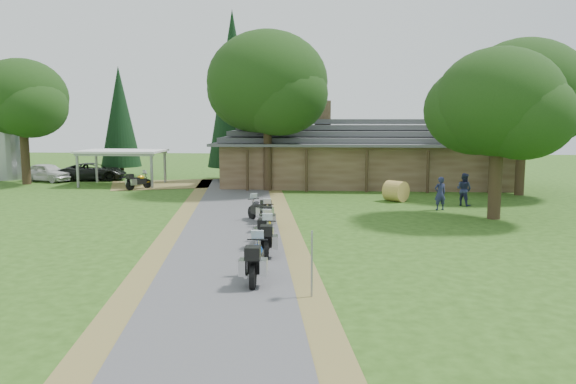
# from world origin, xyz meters

# --- Properties ---
(ground) EXTENTS (120.00, 120.00, 0.00)m
(ground) POSITION_xyz_m (0.00, 0.00, 0.00)
(ground) COLOR #294914
(ground) RESTS_ON ground
(driveway) EXTENTS (51.95, 51.95, 0.00)m
(driveway) POSITION_xyz_m (-0.50, 4.00, 0.00)
(driveway) COLOR #4E4D50
(driveway) RESTS_ON ground
(lodge) EXTENTS (21.40, 9.40, 4.90)m
(lodge) POSITION_xyz_m (6.00, 24.00, 2.45)
(lodge) COLOR brown
(lodge) RESTS_ON ground
(silo) EXTENTS (2.98, 2.98, 5.98)m
(silo) POSITION_xyz_m (-22.54, 25.69, 2.99)
(silo) COLOR gray
(silo) RESTS_ON ground
(carport) EXTENTS (5.99, 4.03, 2.57)m
(carport) POSITION_xyz_m (-11.65, 22.31, 1.29)
(carport) COLOR white
(carport) RESTS_ON ground
(car_white_sedan) EXTENTS (4.14, 5.84, 1.79)m
(car_white_sedan) POSITION_xyz_m (-18.35, 24.14, 0.90)
(car_white_sedan) COLOR silver
(car_white_sedan) RESTS_ON ground
(car_dark_suv) EXTENTS (3.24, 5.79, 2.09)m
(car_dark_suv) POSITION_xyz_m (-15.09, 25.14, 1.05)
(car_dark_suv) COLOR black
(car_dark_suv) RESTS_ON ground
(motorcycle_row_a) EXTENTS (0.74, 2.10, 1.43)m
(motorcycle_row_a) POSITION_xyz_m (1.28, -1.45, 0.71)
(motorcycle_row_a) COLOR #0F379A
(motorcycle_row_a) RESTS_ON ground
(motorcycle_row_b) EXTENTS (0.82, 2.06, 1.38)m
(motorcycle_row_b) POSITION_xyz_m (1.26, 1.94, 0.69)
(motorcycle_row_b) COLOR #B3B7BC
(motorcycle_row_b) RESTS_ON ground
(motorcycle_row_c) EXTENTS (0.64, 1.89, 1.29)m
(motorcycle_row_c) POSITION_xyz_m (1.03, 3.55, 0.64)
(motorcycle_row_c) COLOR gold
(motorcycle_row_c) RESTS_ON ground
(motorcycle_row_d) EXTENTS (0.82, 1.92, 1.27)m
(motorcycle_row_d) POSITION_xyz_m (0.76, 6.57, 0.64)
(motorcycle_row_d) COLOR #C05C19
(motorcycle_row_d) RESTS_ON ground
(motorcycle_row_e) EXTENTS (1.55, 1.89, 1.28)m
(motorcycle_row_e) POSITION_xyz_m (0.16, 8.29, 0.64)
(motorcycle_row_e) COLOR black
(motorcycle_row_e) RESTS_ON ground
(motorcycle_carport_a) EXTENTS (1.51, 1.89, 1.27)m
(motorcycle_carport_a) POSITION_xyz_m (-9.67, 19.96, 0.64)
(motorcycle_carport_a) COLOR gold
(motorcycle_carport_a) RESTS_ON ground
(person_a) EXTENTS (0.70, 0.59, 2.10)m
(person_a) POSITION_xyz_m (9.44, 12.44, 1.05)
(person_a) COLOR navy
(person_a) RESTS_ON ground
(person_b) EXTENTS (0.75, 0.74, 2.16)m
(person_b) POSITION_xyz_m (11.08, 14.08, 1.08)
(person_b) COLOR navy
(person_b) RESTS_ON ground
(hay_bale) EXTENTS (1.65, 1.66, 1.22)m
(hay_bale) POSITION_xyz_m (7.45, 15.47, 0.61)
(hay_bale) COLOR #A98D3E
(hay_bale) RESTS_ON ground
(sign_post) EXTENTS (0.34, 0.06, 1.87)m
(sign_post) POSITION_xyz_m (3.02, -2.88, 0.93)
(sign_post) COLOR gray
(sign_post) RESTS_ON ground
(oak_lodge_left) EXTENTS (8.02, 8.02, 11.76)m
(oak_lodge_left) POSITION_xyz_m (-0.65, 19.88, 5.88)
(oak_lodge_left) COLOR #18350F
(oak_lodge_left) RESTS_ON ground
(oak_lodge_right) EXTENTS (7.75, 7.75, 10.62)m
(oak_lodge_right) POSITION_xyz_m (15.70, 18.86, 5.31)
(oak_lodge_right) COLOR #18350F
(oak_lodge_right) RESTS_ON ground
(oak_driveway) EXTENTS (6.14, 6.14, 9.14)m
(oak_driveway) POSITION_xyz_m (11.57, 9.96, 4.57)
(oak_driveway) COLOR #18350F
(oak_driveway) RESTS_ON ground
(oak_silo) EXTENTS (6.60, 6.60, 10.38)m
(oak_silo) POSITION_xyz_m (-19.06, 22.34, 5.19)
(oak_silo) COLOR #18350F
(oak_silo) RESTS_ON ground
(cedar_near) EXTENTS (4.11, 4.11, 13.23)m
(cedar_near) POSITION_xyz_m (-4.04, 26.22, 6.62)
(cedar_near) COLOR black
(cedar_near) RESTS_ON ground
(cedar_far) EXTENTS (3.31, 3.31, 9.18)m
(cedar_far) POSITION_xyz_m (-13.90, 28.08, 4.59)
(cedar_far) COLOR black
(cedar_far) RESTS_ON ground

